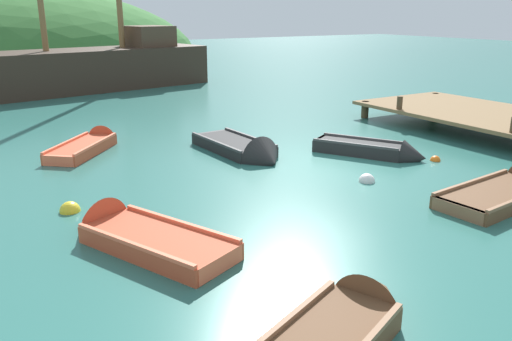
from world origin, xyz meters
TOP-DOWN VIEW (x-y plane):
  - ground_plane at (0.00, 0.00)m, footprint 120.00×120.00m
  - dock at (7.03, 0.00)m, footprint 4.64×8.76m
  - sailing_ship at (-1.82, 17.19)m, footprint 15.15×5.51m
  - rowboat_far at (-6.29, -2.35)m, footprint 2.44×3.66m
  - rowboat_near_dock at (-1.64, 1.68)m, footprint 1.42×3.59m
  - rowboat_outer_right at (-5.27, 4.66)m, footprint 2.88×3.12m
  - rowboat_center at (1.47, -0.28)m, footprint 2.37×3.19m
  - buoy_orange at (2.56, -1.55)m, footprint 0.28×0.28m
  - buoy_yellow at (-6.94, -0.24)m, footprint 0.42×0.42m
  - buoy_white at (-0.33, -1.94)m, footprint 0.40×0.40m

SIDE VIEW (x-z plane):
  - ground_plane at x=0.00m, z-range 0.00..0.00m
  - buoy_orange at x=2.56m, z-range -0.14..0.14m
  - buoy_yellow at x=-6.94m, z-range -0.21..0.21m
  - buoy_white at x=-0.33m, z-range -0.20..0.20m
  - rowboat_outer_right at x=-5.27m, z-range -0.38..0.56m
  - rowboat_near_dock at x=-1.64m, z-range -0.51..0.70m
  - rowboat_far at x=-6.29m, z-range -0.47..0.66m
  - rowboat_center at x=1.47m, z-range -0.32..0.55m
  - dock at x=7.03m, z-range -0.31..1.37m
  - sailing_ship at x=-1.82m, z-range -5.90..7.59m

